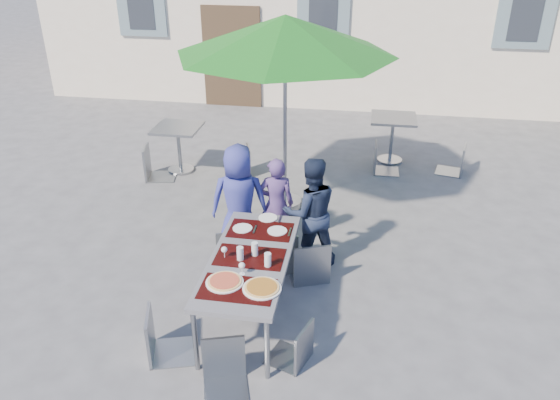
% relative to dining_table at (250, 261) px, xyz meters
% --- Properties ---
extents(ground, '(90.00, 90.00, 0.00)m').
position_rel_dining_table_xyz_m(ground, '(0.01, -0.19, -0.70)').
color(ground, '#4D4D50').
rests_on(ground, ground).
extents(dining_table, '(0.80, 1.85, 0.76)m').
position_rel_dining_table_xyz_m(dining_table, '(0.00, 0.00, 0.00)').
color(dining_table, '#4A494F').
rests_on(dining_table, ground).
extents(pizza_near_left, '(0.36, 0.36, 0.03)m').
position_rel_dining_table_xyz_m(pizza_near_left, '(-0.14, -0.48, 0.07)').
color(pizza_near_left, white).
rests_on(pizza_near_left, dining_table).
extents(pizza_near_right, '(0.37, 0.37, 0.03)m').
position_rel_dining_table_xyz_m(pizza_near_right, '(0.23, -0.52, 0.07)').
color(pizza_near_right, white).
rests_on(pizza_near_right, dining_table).
extents(glassware, '(0.53, 0.42, 0.15)m').
position_rel_dining_table_xyz_m(glassware, '(0.02, -0.08, 0.13)').
color(glassware, silver).
rests_on(glassware, dining_table).
extents(place_settings, '(0.65, 0.51, 0.01)m').
position_rel_dining_table_xyz_m(place_settings, '(0.01, 0.64, 0.06)').
color(place_settings, white).
rests_on(place_settings, dining_table).
extents(child_0, '(0.79, 0.59, 1.46)m').
position_rel_dining_table_xyz_m(child_0, '(-0.41, 1.25, 0.03)').
color(child_0, '#32378C').
rests_on(child_0, ground).
extents(child_1, '(0.51, 0.38, 1.26)m').
position_rel_dining_table_xyz_m(child_1, '(0.03, 1.42, -0.07)').
color(child_1, '#553B79').
rests_on(child_1, ground).
extents(child_2, '(0.77, 0.61, 1.40)m').
position_rel_dining_table_xyz_m(child_2, '(0.49, 1.15, 0.00)').
color(child_2, '#1A233A').
rests_on(child_2, ground).
extents(chair_0, '(0.55, 0.55, 0.99)m').
position_rel_dining_table_xyz_m(chair_0, '(-0.41, 0.93, -0.12)').
color(chair_0, gray).
rests_on(chair_0, ground).
extents(chair_1, '(0.55, 0.55, 1.01)m').
position_rel_dining_table_xyz_m(chair_1, '(0.15, 0.90, -0.10)').
color(chair_1, gray).
rests_on(chair_1, ground).
extents(chair_2, '(0.57, 0.57, 0.99)m').
position_rel_dining_table_xyz_m(chair_2, '(0.54, 0.75, -0.11)').
color(chair_2, gray).
rests_on(chair_2, ground).
extents(chair_3, '(0.53, 0.53, 0.96)m').
position_rel_dining_table_xyz_m(chair_3, '(-0.74, -0.73, -0.13)').
color(chair_3, gray).
rests_on(chair_3, ground).
extents(chair_4, '(0.48, 0.47, 0.84)m').
position_rel_dining_table_xyz_m(chair_4, '(0.57, -0.61, -0.21)').
color(chair_4, gray).
rests_on(chair_4, ground).
extents(chair_5, '(0.50, 0.51, 0.90)m').
position_rel_dining_table_xyz_m(chair_5, '(-0.03, -1.01, -0.17)').
color(chair_5, gray).
rests_on(chair_5, ground).
extents(patio_umbrella, '(2.95, 2.95, 2.76)m').
position_rel_dining_table_xyz_m(patio_umbrella, '(-0.05, 2.55, 1.80)').
color(patio_umbrella, '#999BA0').
rests_on(patio_umbrella, ground).
extents(cafe_table_0, '(0.74, 0.74, 0.79)m').
position_rel_dining_table_xyz_m(cafe_table_0, '(-2.00, 3.54, -0.14)').
color(cafe_table_0, '#999BA0').
rests_on(cafe_table_0, ground).
extents(bg_chair_l_0, '(0.55, 0.54, 1.04)m').
position_rel_dining_table_xyz_m(bg_chair_l_0, '(-2.34, 3.22, -0.09)').
color(bg_chair_l_0, gray).
rests_on(bg_chair_l_0, ground).
extents(bg_chair_r_0, '(0.52, 0.52, 0.92)m').
position_rel_dining_table_xyz_m(bg_chair_r_0, '(-0.93, 3.60, -0.16)').
color(bg_chair_r_0, gray).
rests_on(bg_chair_r_0, ground).
extents(cafe_table_1, '(0.76, 0.76, 0.82)m').
position_rel_dining_table_xyz_m(cafe_table_1, '(1.52, 4.56, -0.11)').
color(cafe_table_1, '#999BA0').
rests_on(cafe_table_1, ground).
extents(bg_chair_l_1, '(0.44, 0.43, 0.96)m').
position_rel_dining_table_xyz_m(bg_chair_l_1, '(1.36, 4.09, -0.14)').
color(bg_chair_l_1, gray).
rests_on(bg_chair_l_1, ground).
extents(bg_chair_r_1, '(0.50, 0.50, 0.95)m').
position_rel_dining_table_xyz_m(bg_chair_r_1, '(2.61, 4.23, -0.14)').
color(bg_chair_r_1, gray).
rests_on(bg_chair_r_1, ground).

